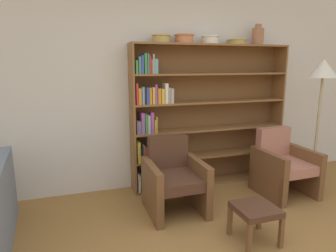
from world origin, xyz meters
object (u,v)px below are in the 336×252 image
(bookshelf, at_px, (196,118))
(armchair_cushioned, at_px, (283,165))
(bowl_brass, at_px, (210,39))
(floor_lamp, at_px, (323,78))
(bowl_slate, at_px, (237,41))
(footstool, at_px, (255,212))
(bowl_copper, at_px, (161,38))
(vase_tall, at_px, (258,36))
(armchair_leather, at_px, (174,179))
(bowl_stoneware, at_px, (184,38))

(bookshelf, height_order, armchair_cushioned, bookshelf)
(bowl_brass, relative_size, floor_lamp, 0.14)
(bowl_slate, bearing_deg, footstool, -111.95)
(bowl_copper, bearing_deg, vase_tall, 0.00)
(bowl_brass, distance_m, footstool, 2.29)
(vase_tall, distance_m, footstool, 2.51)
(bowl_slate, bearing_deg, bookshelf, 178.03)
(bowl_brass, xyz_separation_m, floor_lamp, (1.40, -0.55, -0.50))
(vase_tall, bearing_deg, bowl_copper, -180.00)
(bowl_copper, relative_size, floor_lamp, 0.14)
(armchair_cushioned, relative_size, footstool, 2.20)
(armchair_leather, height_order, armchair_cushioned, same)
(bowl_slate, xyz_separation_m, armchair_leather, (-1.14, -0.65, -1.61))
(bowl_brass, xyz_separation_m, armchair_cushioned, (0.79, -0.65, -1.63))
(vase_tall, relative_size, armchair_cushioned, 0.33)
(bowl_stoneware, bearing_deg, bowl_slate, 0.00)
(armchair_leather, bearing_deg, bowl_slate, -150.22)
(bowl_slate, xyz_separation_m, footstool, (-0.61, -1.50, -1.69))
(bowl_stoneware, distance_m, bowl_slate, 0.78)
(bowl_copper, relative_size, footstool, 0.64)
(bowl_copper, distance_m, vase_tall, 1.41)
(bookshelf, relative_size, bowl_brass, 9.21)
(bowl_copper, distance_m, bowl_slate, 1.08)
(bowl_stoneware, bearing_deg, armchair_leather, -119.10)
(bookshelf, height_order, bowl_copper, bowl_copper)
(bowl_slate, distance_m, armchair_leather, 2.08)
(bowl_stoneware, relative_size, floor_lamp, 0.15)
(bowl_brass, xyz_separation_m, armchair_leather, (-0.73, -0.65, -1.63))
(armchair_cushioned, xyz_separation_m, floor_lamp, (0.61, 0.10, 1.13))
(bowl_slate, bearing_deg, armchair_cushioned, -59.10)
(armchair_leather, bearing_deg, floor_lamp, -177.42)
(armchair_cushioned, bearing_deg, bowl_stoneware, -30.82)
(vase_tall, bearing_deg, bowl_slate, 180.00)
(bowl_stoneware, relative_size, bowl_slate, 0.98)
(floor_lamp, bearing_deg, bowl_stoneware, 162.61)
(vase_tall, distance_m, armchair_leather, 2.33)
(bookshelf, distance_m, bowl_brass, 1.08)
(vase_tall, relative_size, armchair_leather, 0.33)
(footstool, bearing_deg, vase_tall, 58.12)
(floor_lamp, bearing_deg, bowl_slate, 150.88)
(bookshelf, bearing_deg, armchair_cushioned, -34.74)
(bowl_brass, bearing_deg, bowl_stoneware, 180.00)
(vase_tall, height_order, armchair_leather, vase_tall)
(vase_tall, bearing_deg, armchair_leather, -156.06)
(bowl_slate, relative_size, armchair_leather, 0.31)
(bowl_slate, bearing_deg, floor_lamp, -29.12)
(bowl_brass, height_order, floor_lamp, bowl_brass)
(bowl_copper, relative_size, armchair_leather, 0.29)
(bookshelf, height_order, vase_tall, vase_tall)
(bowl_stoneware, relative_size, bowl_brass, 1.07)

